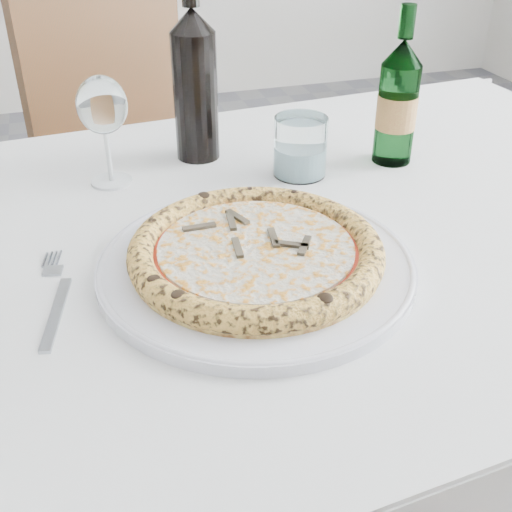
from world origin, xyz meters
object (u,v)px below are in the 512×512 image
object	(u,v)px
wine_glass	(102,108)
pizza	(256,251)
plate	(256,264)
wine_bottle	(195,83)
beer_bottle	(398,103)
dining_table	(234,286)
tumbler	(300,150)
chair_far	(136,164)

from	to	relation	value
wine_glass	pizza	bearing A→B (deg)	-65.57
plate	wine_bottle	world-z (taller)	wine_bottle
pizza	beer_bottle	world-z (taller)	beer_bottle
plate	beer_bottle	xyz separation A→B (m)	(0.30, 0.24, 0.08)
dining_table	wine_glass	size ratio (longest dim) A/B	9.64
pizza	tumbler	world-z (taller)	tumbler
dining_table	wine_glass	bearing A→B (deg)	124.77
chair_far	wine_bottle	distance (m)	0.62
plate	wine_bottle	size ratio (longest dim) A/B	1.32
dining_table	plate	distance (m)	0.14
wine_glass	plate	bearing A→B (deg)	-65.57
wine_glass	wine_bottle	distance (m)	0.15
dining_table	wine_bottle	distance (m)	0.32
plate	wine_glass	distance (m)	0.33
tumbler	wine_bottle	xyz separation A→B (m)	(-0.13, 0.11, 0.08)
dining_table	tumbler	xyz separation A→B (m)	(0.14, 0.13, 0.13)
dining_table	pizza	distance (m)	0.15
wine_glass	wine_bottle	world-z (taller)	wine_bottle
chair_far	wine_glass	size ratio (longest dim) A/B	5.90
tumbler	dining_table	bearing A→B (deg)	-136.47
tumbler	plate	bearing A→B (deg)	-121.15
chair_far	plate	bearing A→B (deg)	-87.79
plate	wine_glass	xyz separation A→B (m)	(-0.13, 0.29, 0.10)
pizza	wine_bottle	bearing A→B (deg)	87.95
beer_bottle	chair_far	bearing A→B (deg)	117.95
chair_far	wine_glass	world-z (taller)	chair_far
pizza	wine_glass	size ratio (longest dim) A/B	1.84
chair_far	beer_bottle	world-z (taller)	beer_bottle
pizza	beer_bottle	bearing A→B (deg)	38.83
beer_bottle	wine_bottle	size ratio (longest dim) A/B	0.85
chair_far	pizza	size ratio (longest dim) A/B	3.20
chair_far	dining_table	bearing A→B (deg)	-87.50
dining_table	tumbler	bearing A→B (deg)	43.53
wine_glass	wine_bottle	bearing A→B (deg)	21.65
plate	wine_glass	size ratio (longest dim) A/B	2.31
dining_table	wine_bottle	size ratio (longest dim) A/B	5.52
tumbler	wine_bottle	world-z (taller)	wine_bottle
pizza	tumbler	distance (m)	0.27
chair_far	wine_glass	xyz separation A→B (m)	(-0.10, -0.57, 0.34)
plate	pizza	bearing A→B (deg)	-163.78
wine_glass	wine_bottle	xyz separation A→B (m)	(0.14, 0.06, 0.01)
plate	tumbler	xyz separation A→B (m)	(0.14, 0.23, 0.03)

